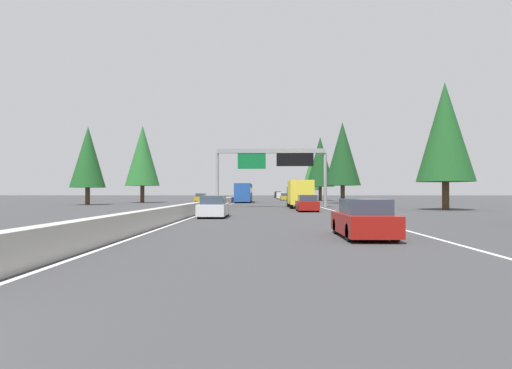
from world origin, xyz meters
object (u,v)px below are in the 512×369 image
object	(u,v)px
sedan_distant_a	(285,197)
oncoming_near	(201,198)
conifer_left_mid	(143,156)
sedan_distant_b	(214,207)
sedan_near_center	(307,204)
conifer_right_far	(320,162)
conifer_left_near	(88,157)
sign_gantry_overhead	(273,161)
sedan_far_center	(364,220)
conifer_right_distant	(310,175)
box_truck_far_right	(299,193)
pickup_near_right	(278,195)
bus_mid_right	(244,192)
minivan_mid_left	(281,195)
conifer_right_mid	(343,154)
conifer_right_near	(445,132)

from	to	relation	value
sedan_distant_a	oncoming_near	world-z (taller)	same
conifer_left_mid	sedan_distant_b	bearing A→B (deg)	-158.03
sedan_near_center	conifer_right_far	size ratio (longest dim) A/B	0.35
conifer_left_near	conifer_left_mid	xyz separation A→B (m)	(11.76, -4.13, 1.15)
sign_gantry_overhead	sedan_far_center	distance (m)	33.68
conifer_right_distant	box_truck_far_right	bearing A→B (deg)	173.10
box_truck_far_right	conifer_right_far	distance (m)	40.46
sedan_distant_b	pickup_near_right	size ratio (longest dim) A/B	0.79
sign_gantry_overhead	sedan_distant_b	world-z (taller)	sign_gantry_overhead
bus_mid_right	conifer_right_far	size ratio (longest dim) A/B	0.91
sedan_near_center	conifer_left_near	xyz separation A→B (m)	(19.44, 27.81, 5.78)
minivan_mid_left	conifer_right_distant	world-z (taller)	conifer_right_distant
minivan_mid_left	pickup_near_right	world-z (taller)	pickup_near_right
sign_gantry_overhead	conifer_right_mid	distance (m)	21.03
sedan_far_center	oncoming_near	bearing A→B (deg)	14.00
minivan_mid_left	conifer_left_near	xyz separation A→B (m)	(-47.81, 27.76, 5.51)
sign_gantry_overhead	bus_mid_right	world-z (taller)	sign_gantry_overhead
pickup_near_right	conifer_right_distant	world-z (taller)	conifer_right_distant
sign_gantry_overhead	conifer_right_distant	world-z (taller)	conifer_right_distant
sedan_far_center	bus_mid_right	xyz separation A→B (m)	(56.42, 7.36, 1.03)
bus_mid_right	minivan_mid_left	distance (m)	34.27
box_truck_far_right	conifer_right_near	xyz separation A→B (m)	(-5.19, -13.73, 5.94)
sign_gantry_overhead	oncoming_near	bearing A→B (deg)	23.82
sedan_far_center	oncoming_near	xyz separation A→B (m)	(61.19, 15.25, 0.00)
pickup_near_right	bus_mid_right	bearing A→B (deg)	172.67
conifer_right_distant	sedan_distant_a	bearing A→B (deg)	159.06
sedan_distant_a	conifer_left_near	size ratio (longest dim) A/B	0.41
minivan_mid_left	sedan_near_center	world-z (taller)	minivan_mid_left
bus_mid_right	conifer_left_near	xyz separation A→B (m)	(-14.34, 20.46, 4.75)
pickup_near_right	conifer_left_near	world-z (taller)	conifer_left_near
minivan_mid_left	pickup_near_right	distance (m)	22.82
bus_mid_right	sedan_distant_a	distance (m)	20.51
conifer_right_far	conifer_right_distant	size ratio (longest dim) A/B	1.28
bus_mid_right	oncoming_near	bearing A→B (deg)	58.82
box_truck_far_right	conifer_right_distant	xyz separation A→B (m)	(63.44, -7.68, 4.40)
sedan_distant_a	conifer_right_distant	bearing A→B (deg)	-20.94
minivan_mid_left	conifer_left_mid	bearing A→B (deg)	146.76
oncoming_near	sedan_distant_b	bearing A→B (deg)	9.43
sedan_distant_a	conifer_right_mid	bearing A→B (deg)	-162.16
conifer_right_distant	conifer_right_near	bearing A→B (deg)	-174.96
sign_gantry_overhead	box_truck_far_right	xyz separation A→B (m)	(-1.97, -2.90, -3.69)
conifer_right_far	conifer_right_distant	world-z (taller)	conifer_right_far
minivan_mid_left	conifer_right_mid	size ratio (longest dim) A/B	0.40
conifer_right_near	conifer_left_near	distance (m)	44.52
pickup_near_right	conifer_right_far	world-z (taller)	conifer_right_far
sedan_distant_b	conifer_left_near	xyz separation A→B (m)	(28.93, 20.55, 5.78)
conifer_left_mid	minivan_mid_left	bearing A→B (deg)	-33.24
sedan_far_center	bus_mid_right	bearing A→B (deg)	7.44
sign_gantry_overhead	minivan_mid_left	world-z (taller)	sign_gantry_overhead
pickup_near_right	conifer_left_mid	size ratio (longest dim) A/B	0.45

